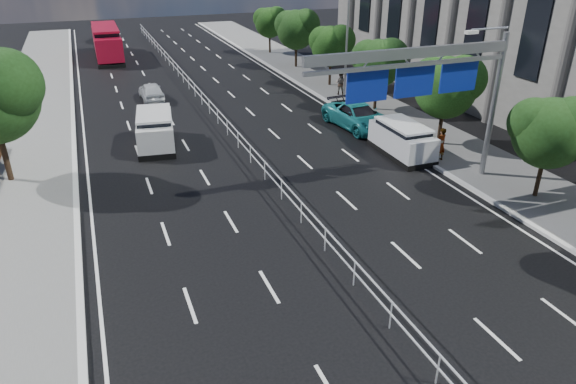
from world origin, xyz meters
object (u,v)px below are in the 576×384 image
near_car_dark (102,34)px  parked_car_teal (359,116)px  pedestrian_a (441,144)px  red_bus (107,41)px  overhead_gantry (431,74)px  near_car_silver (151,91)px  pedestrian_b (340,83)px  silver_minivan (402,140)px  parked_car_dark (358,116)px  white_minivan (155,130)px

near_car_dark → parked_car_teal: (13.55, -40.40, -0.00)m
pedestrian_a → near_car_dark: bearing=-82.3°
red_bus → pedestrian_a: red_bus is taller
overhead_gantry → near_car_silver: overhead_gantry is taller
near_car_dark → pedestrian_a: pedestrian_a is taller
red_bus → pedestrian_b: red_bus is taller
red_bus → pedestrian_a: 39.17m
silver_minivan → parked_car_dark: size_ratio=0.85×
overhead_gantry → white_minivan: size_ratio=2.06×
white_minivan → silver_minivan: bearing=-19.3°
near_car_dark → parked_car_teal: size_ratio=0.85×
red_bus → pedestrian_a: (14.84, -36.25, -0.60)m
parked_car_dark → pedestrian_a: (1.30, -6.88, 0.30)m
pedestrian_b → near_car_dark: bearing=-19.7°
pedestrian_a → silver_minivan: bearing=-62.7°
overhead_gantry → white_minivan: 15.93m
parked_car_dark → pedestrian_b: pedestrian_b is taller
silver_minivan → pedestrian_b: bearing=80.1°
pedestrian_a → pedestrian_b: size_ratio=1.06×
silver_minivan → pedestrian_b: size_ratio=2.60×
red_bus → overhead_gantry: bearing=-72.0°
white_minivan → red_bus: red_bus is taller
parked_car_teal → silver_minivan: bearing=-96.3°
near_car_silver → pedestrian_b: 14.57m
near_car_silver → silver_minivan: 20.35m
parked_car_dark → overhead_gantry: bearing=-102.8°
near_car_silver → parked_car_dark: size_ratio=0.73×
white_minivan → overhead_gantry: bearing=-35.3°
overhead_gantry → pedestrian_b: bearing=76.6°
near_car_dark → pedestrian_b: size_ratio=2.75×
parked_car_teal → parked_car_dark: size_ratio=1.07×
near_car_silver → pedestrian_b: bearing=160.9°
silver_minivan → overhead_gantry: bearing=-110.8°
parked_car_teal → pedestrian_a: pedestrian_a is taller
silver_minivan → pedestrian_a: pedestrian_a is taller
overhead_gantry → white_minivan: (-11.14, 10.43, -4.60)m
near_car_silver → silver_minivan: (11.57, -16.74, 0.26)m
pedestrian_b → red_bus: bearing=-9.7°
silver_minivan → parked_car_dark: 5.15m
red_bus → near_car_dark: red_bus is taller
near_car_dark → pedestrian_a: size_ratio=2.59×
white_minivan → near_car_silver: size_ratio=1.28×
red_bus → parked_car_dark: red_bus is taller
overhead_gantry → white_minivan: overhead_gantry is taller
red_bus → parked_car_dark: size_ratio=2.03×
overhead_gantry → parked_car_teal: overhead_gantry is taller
red_bus → pedestrian_b: (15.87, -22.12, -0.66)m
parked_car_teal → near_car_silver: bearing=128.5°
silver_minivan → parked_car_dark: silver_minivan is taller
overhead_gantry → pedestrian_a: (2.86, 2.22, -4.54)m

